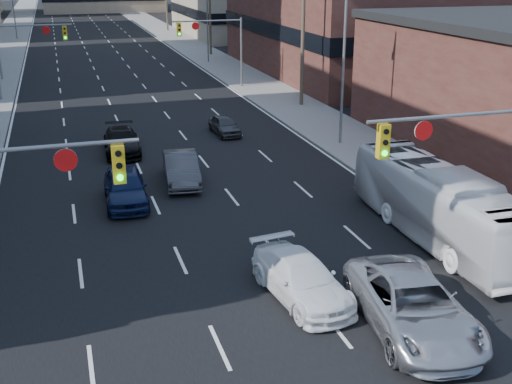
{
  "coord_description": "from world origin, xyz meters",
  "views": [
    {
      "loc": [
        -5.48,
        -9.45,
        10.45
      ],
      "look_at": [
        1.31,
        12.51,
        2.2
      ],
      "focal_mm": 45.0,
      "sensor_mm": 36.0,
      "label": 1
    }
  ],
  "objects": [
    {
      "name": "utility_pole_midblock",
      "position": [
        12.2,
        66.0,
        5.78
      ],
      "size": [
        2.2,
        0.28,
        11.0
      ],
      "color": "#4C3D2D",
      "rests_on": "ground"
    },
    {
      "name": "signal_far_right",
      "position": [
        7.68,
        45.0,
        4.3
      ],
      "size": [
        6.09,
        0.33,
        6.0
      ],
      "color": "slate",
      "rests_on": "ground"
    },
    {
      "name": "sidewalk_right",
      "position": [
        11.5,
        130.0,
        0.07
      ],
      "size": [
        5.0,
        300.0,
        0.15
      ],
      "primitive_type": "cube",
      "color": "slate",
      "rests_on": "ground"
    },
    {
      "name": "transit_bus",
      "position": [
        8.4,
        10.93,
        1.47
      ],
      "size": [
        2.59,
        10.58,
        2.94
      ],
      "primitive_type": "imported",
      "rotation": [
        0.0,
        0.0,
        -0.01
      ],
      "color": "silver",
      "rests_on": "ground"
    },
    {
      "name": "white_van",
      "position": [
        1.49,
        8.06,
        0.7
      ],
      "size": [
        2.53,
        5.01,
        1.39
      ],
      "primitive_type": "imported",
      "rotation": [
        0.0,
        0.0,
        0.12
      ],
      "color": "white",
      "rests_on": "ground"
    },
    {
      "name": "utility_pole_block",
      "position": [
        12.2,
        36.0,
        5.78
      ],
      "size": [
        2.2,
        0.28,
        11.0
      ],
      "color": "#4C3D2D",
      "rests_on": "ground"
    },
    {
      "name": "signal_far_left",
      "position": [
        -7.68,
        45.0,
        4.3
      ],
      "size": [
        6.09,
        0.33,
        6.0
      ],
      "color": "slate",
      "rests_on": "ground"
    },
    {
      "name": "storefront_right_mid",
      "position": [
        24.0,
        50.0,
        4.5
      ],
      "size": [
        20.0,
        30.0,
        9.0
      ],
      "primitive_type": "cube",
      "color": "#472119",
      "rests_on": "ground"
    },
    {
      "name": "sidewalk_left",
      "position": [
        -11.5,
        130.0,
        0.07
      ],
      "size": [
        5.0,
        300.0,
        0.15
      ],
      "primitive_type": "cube",
      "color": "slate",
      "rests_on": "ground"
    },
    {
      "name": "silver_suv",
      "position": [
        3.95,
        5.25,
        0.83
      ],
      "size": [
        3.45,
        6.23,
        1.65
      ],
      "primitive_type": "imported",
      "rotation": [
        0.0,
        0.0,
        -0.12
      ],
      "color": "#ABABB0",
      "rests_on": "ground"
    },
    {
      "name": "streetlight_left_far",
      "position": [
        -10.34,
        90.0,
        5.05
      ],
      "size": [
        2.03,
        0.22,
        9.0
      ],
      "color": "slate",
      "rests_on": "ground"
    },
    {
      "name": "sedan_blue",
      "position": [
        -3.05,
        18.61,
        0.79
      ],
      "size": [
        2.06,
        4.74,
        1.59
      ],
      "primitive_type": "imported",
      "rotation": [
        0.0,
        0.0,
        -0.04
      ],
      "color": "#0E1839",
      "rests_on": "ground"
    },
    {
      "name": "road_surface",
      "position": [
        0.0,
        130.0,
        0.01
      ],
      "size": [
        18.0,
        300.0,
        0.02
      ],
      "primitive_type": "cube",
      "color": "black",
      "rests_on": "ground"
    },
    {
      "name": "streetlight_right_near",
      "position": [
        10.34,
        25.0,
        5.05
      ],
      "size": [
        2.03,
        0.22,
        9.0
      ],
      "color": "slate",
      "rests_on": "ground"
    },
    {
      "name": "sedan_black_far",
      "position": [
        -2.33,
        27.06,
        0.7
      ],
      "size": [
        2.18,
        4.93,
        1.41
      ],
      "primitive_type": "imported",
      "rotation": [
        0.0,
        0.0,
        -0.04
      ],
      "color": "black",
      "rests_on": "ground"
    },
    {
      "name": "sedan_grey_center",
      "position": [
        -0.06,
        20.74,
        0.76
      ],
      "size": [
        2.09,
        4.77,
        1.52
      ],
      "primitive_type": "imported",
      "rotation": [
        0.0,
        0.0,
        -0.11
      ],
      "color": "#3A3A3D",
      "rests_on": "ground"
    },
    {
      "name": "sedan_grey_right",
      "position": [
        4.44,
        29.48,
        0.61
      ],
      "size": [
        1.6,
        3.64,
        1.22
      ],
      "primitive_type": "imported",
      "rotation": [
        0.0,
        0.0,
        0.04
      ],
      "color": "#363739",
      "rests_on": "ground"
    },
    {
      "name": "streetlight_right_far",
      "position": [
        10.34,
        60.0,
        5.05
      ],
      "size": [
        2.03,
        0.22,
        9.0
      ],
      "color": "slate",
      "rests_on": "ground"
    },
    {
      "name": "signal_near_right",
      "position": [
        7.45,
        8.0,
        4.33
      ],
      "size": [
        6.59,
        0.33,
        6.0
      ],
      "color": "slate",
      "rests_on": "ground"
    }
  ]
}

